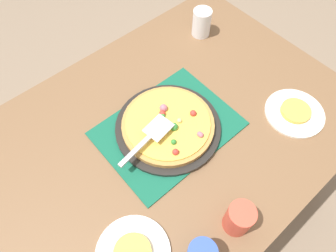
{
  "coord_description": "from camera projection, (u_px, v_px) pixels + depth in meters",
  "views": [
    {
      "loc": [
        -0.38,
        -0.43,
        1.7
      ],
      "look_at": [
        0.0,
        0.0,
        0.77
      ],
      "focal_mm": 32.63,
      "sensor_mm": 36.0,
      "label": 1
    }
  ],
  "objects": [
    {
      "name": "served_slice_left",
      "position": [
        296.0,
        111.0,
        1.13
      ],
      "size": [
        0.11,
        0.11,
        0.02
      ],
      "primitive_type": "cylinder",
      "color": "#EAB747",
      "rests_on": "plate_near_left"
    },
    {
      "name": "pizza_server",
      "position": [
        149.0,
        137.0,
        1.01
      ],
      "size": [
        0.23,
        0.08,
        0.01
      ],
      "color": "silver",
      "rests_on": "pizza"
    },
    {
      "name": "cup_far",
      "position": [
        239.0,
        218.0,
        0.88
      ],
      "size": [
        0.08,
        0.08,
        0.12
      ],
      "primitive_type": "cylinder",
      "color": "#E04C38",
      "rests_on": "dining_table"
    },
    {
      "name": "pizza",
      "position": [
        168.0,
        124.0,
        1.08
      ],
      "size": [
        0.33,
        0.33,
        0.05
      ],
      "color": "#B78442",
      "rests_on": "pizza_pan"
    },
    {
      "name": "dining_table",
      "position": [
        168.0,
        143.0,
        1.2
      ],
      "size": [
        1.4,
        1.0,
        0.75
      ],
      "color": "brown",
      "rests_on": "ground_plane"
    },
    {
      "name": "plate_near_left",
      "position": [
        294.0,
        113.0,
        1.14
      ],
      "size": [
        0.22,
        0.22,
        0.01
      ],
      "primitive_type": "cylinder",
      "color": "white",
      "rests_on": "dining_table"
    },
    {
      "name": "ground_plane",
      "position": [
        168.0,
        197.0,
        1.75
      ],
      "size": [
        8.0,
        8.0,
        0.0
      ],
      "primitive_type": "plane",
      "color": "#84705B"
    },
    {
      "name": "pizza_pan",
      "position": [
        168.0,
        127.0,
        1.1
      ],
      "size": [
        0.38,
        0.38,
        0.01
      ],
      "primitive_type": "cylinder",
      "color": "black",
      "rests_on": "placemat"
    },
    {
      "name": "placemat",
      "position": [
        168.0,
        128.0,
        1.11
      ],
      "size": [
        0.48,
        0.36,
        0.01
      ],
      "primitive_type": "cube",
      "color": "#145B42",
      "rests_on": "dining_table"
    },
    {
      "name": "cup_near",
      "position": [
        202.0,
        23.0,
        1.32
      ],
      "size": [
        0.08,
        0.08,
        0.12
      ],
      "primitive_type": "cylinder",
      "color": "white",
      "rests_on": "dining_table"
    }
  ]
}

